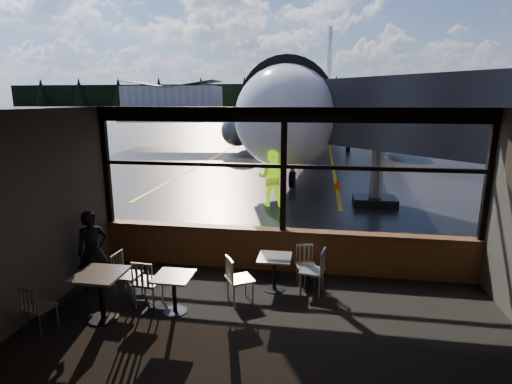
% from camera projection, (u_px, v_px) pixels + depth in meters
% --- Properties ---
extents(ground_plane, '(520.00, 520.00, 0.00)m').
position_uv_depth(ground_plane, '(318.00, 112.00, 124.21)').
color(ground_plane, black).
rests_on(ground_plane, ground).
extents(carpet_floor, '(8.00, 6.00, 0.01)m').
position_uv_depth(carpet_floor, '(263.00, 353.00, 5.87)').
color(carpet_floor, black).
rests_on(carpet_floor, ground).
extents(ceiling, '(8.00, 6.00, 0.04)m').
position_uv_depth(ceiling, '(264.00, 111.00, 5.08)').
color(ceiling, '#38332D').
rests_on(ceiling, ground).
extents(wall_left, '(0.04, 6.00, 3.50)m').
position_uv_depth(wall_left, '(4.00, 227.00, 6.09)').
color(wall_left, '#474139').
rests_on(wall_left, ground).
extents(window_sill, '(8.00, 0.28, 0.90)m').
position_uv_depth(window_sill, '(282.00, 251.00, 8.65)').
color(window_sill, brown).
rests_on(window_sill, ground).
extents(window_header, '(8.00, 0.18, 0.30)m').
position_uv_depth(window_header, '(284.00, 115.00, 8.00)').
color(window_header, black).
rests_on(window_header, ground).
extents(mullion_left, '(0.12, 0.12, 2.60)m').
position_uv_depth(mullion_left, '(106.00, 166.00, 8.86)').
color(mullion_left, black).
rests_on(mullion_left, ground).
extents(mullion_centre, '(0.12, 0.12, 2.60)m').
position_uv_depth(mullion_centre, '(284.00, 171.00, 8.26)').
color(mullion_centre, black).
rests_on(mullion_centre, ground).
extents(mullion_right, '(0.12, 0.12, 2.60)m').
position_uv_depth(mullion_right, '(489.00, 177.00, 7.65)').
color(mullion_right, black).
rests_on(mullion_right, ground).
extents(window_transom, '(8.00, 0.10, 0.08)m').
position_uv_depth(window_transom, '(284.00, 166.00, 8.24)').
color(window_transom, black).
rests_on(window_transom, ground).
extents(airliner, '(32.58, 38.20, 11.07)m').
position_uv_depth(airliner, '(318.00, 72.00, 27.58)').
color(airliner, white).
rests_on(airliner, ground_plane).
extents(jet_bridge, '(8.81, 10.77, 4.70)m').
position_uv_depth(jet_bridge, '(409.00, 140.00, 12.96)').
color(jet_bridge, '#2F2F32').
rests_on(jet_bridge, ground_plane).
extents(cafe_table_near, '(0.63, 0.63, 0.70)m').
position_uv_depth(cafe_table_near, '(274.00, 274.00, 7.75)').
color(cafe_table_near, gray).
rests_on(cafe_table_near, carpet_floor).
extents(cafe_table_mid, '(0.63, 0.63, 0.70)m').
position_uv_depth(cafe_table_mid, '(174.00, 294.00, 6.93)').
color(cafe_table_mid, '#A09B93').
rests_on(cafe_table_mid, carpet_floor).
extents(cafe_table_left, '(0.77, 0.77, 0.84)m').
position_uv_depth(cafe_table_left, '(102.00, 296.00, 6.69)').
color(cafe_table_left, '#9F9A92').
rests_on(cafe_table_left, carpet_floor).
extents(chair_near_e, '(0.58, 0.58, 0.91)m').
position_uv_depth(chair_near_e, '(312.00, 271.00, 7.59)').
color(chair_near_e, '#AAA59A').
rests_on(chair_near_e, carpet_floor).
extents(chair_near_w, '(0.68, 0.68, 0.91)m').
position_uv_depth(chair_near_w, '(240.00, 280.00, 7.24)').
color(chair_near_w, '#B7B1A5').
rests_on(chair_near_w, carpet_floor).
extents(chair_near_n, '(0.53, 0.53, 0.80)m').
position_uv_depth(chair_near_n, '(306.00, 266.00, 7.97)').
color(chair_near_n, '#B2AEA1').
rests_on(chair_near_n, carpet_floor).
extents(chair_mid_s, '(0.54, 0.54, 0.92)m').
position_uv_depth(chair_mid_s, '(148.00, 282.00, 7.13)').
color(chair_mid_s, '#B1ACA0').
rests_on(chair_mid_s, carpet_floor).
extents(chair_mid_w, '(0.52, 0.52, 0.90)m').
position_uv_depth(chair_mid_w, '(128.00, 276.00, 7.41)').
color(chair_mid_w, '#B4AFA2').
rests_on(chair_mid_w, carpet_floor).
extents(chair_left_s, '(0.55, 0.55, 0.83)m').
position_uv_depth(chair_left_s, '(40.00, 308.00, 6.34)').
color(chair_left_s, '#B3AFA2').
rests_on(chair_left_s, carpet_floor).
extents(passenger, '(0.68, 0.68, 1.59)m').
position_uv_depth(passenger, '(93.00, 251.00, 7.67)').
color(passenger, black).
rests_on(passenger, carpet_floor).
extents(ground_crew, '(0.99, 0.79, 1.97)m').
position_uv_depth(ground_crew, '(272.00, 178.00, 13.91)').
color(ground_crew, '#BFF219').
rests_on(ground_crew, ground_plane).
extents(cone_nose, '(0.34, 0.34, 0.47)m').
position_uv_depth(cone_nose, '(337.00, 183.00, 16.70)').
color(cone_nose, '#DB4206').
rests_on(cone_nose, ground_plane).
extents(cone_wing, '(0.39, 0.39, 0.54)m').
position_uv_depth(cone_wing, '(254.00, 150.00, 27.45)').
color(cone_wing, '#DB3B06').
rests_on(cone_wing, ground_plane).
extents(hangar_left, '(45.00, 18.00, 11.00)m').
position_uv_depth(hangar_left, '(172.00, 96.00, 191.43)').
color(hangar_left, silver).
rests_on(hangar_left, ground_plane).
extents(hangar_mid, '(38.00, 15.00, 10.00)m').
position_uv_depth(hangar_mid, '(320.00, 97.00, 185.61)').
color(hangar_mid, silver).
rests_on(hangar_mid, ground_plane).
extents(hangar_right, '(50.00, 20.00, 12.00)m').
position_uv_depth(hangar_right, '(462.00, 94.00, 169.45)').
color(hangar_right, silver).
rests_on(hangar_right, ground_plane).
extents(fuel_tank_a, '(8.00, 8.00, 6.00)m').
position_uv_depth(fuel_tank_a, '(255.00, 101.00, 187.78)').
color(fuel_tank_a, silver).
rests_on(fuel_tank_a, ground_plane).
extents(fuel_tank_b, '(8.00, 8.00, 6.00)m').
position_uv_depth(fuel_tank_b, '(276.00, 101.00, 186.25)').
color(fuel_tank_b, silver).
rests_on(fuel_tank_b, ground_plane).
extents(fuel_tank_c, '(8.00, 8.00, 6.00)m').
position_uv_depth(fuel_tank_c, '(298.00, 101.00, 184.71)').
color(fuel_tank_c, silver).
rests_on(fuel_tank_c, ground_plane).
extents(treeline, '(360.00, 3.00, 12.00)m').
position_uv_depth(treeline, '(320.00, 95.00, 209.44)').
color(treeline, black).
rests_on(treeline, ground_plane).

